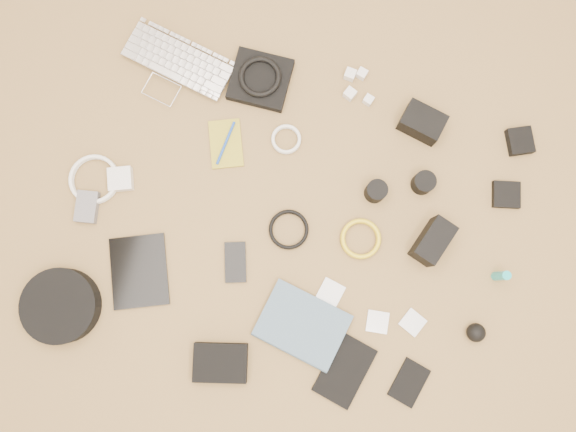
% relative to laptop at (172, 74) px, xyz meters
% --- Properties ---
extents(room_shell, '(4.04, 4.04, 2.58)m').
position_rel_laptop_xyz_m(room_shell, '(0.46, -0.37, 1.24)').
color(room_shell, brown).
rests_on(room_shell, ground).
extents(laptop, '(0.39, 0.31, 0.03)m').
position_rel_laptop_xyz_m(laptop, '(0.00, 0.00, 0.00)').
color(laptop, silver).
rests_on(laptop, ground).
extents(headphone_pouch, '(0.19, 0.18, 0.03)m').
position_rel_laptop_xyz_m(headphone_pouch, '(0.28, 0.05, 0.00)').
color(headphone_pouch, black).
rests_on(headphone_pouch, ground).
extents(headphones, '(0.17, 0.17, 0.02)m').
position_rel_laptop_xyz_m(headphones, '(0.28, 0.05, 0.03)').
color(headphones, black).
rests_on(headphones, headphone_pouch).
extents(charger_a, '(0.04, 0.04, 0.03)m').
position_rel_laptop_xyz_m(charger_a, '(0.56, 0.15, 0.00)').
color(charger_a, silver).
rests_on(charger_a, ground).
extents(charger_b, '(0.04, 0.04, 0.03)m').
position_rel_laptop_xyz_m(charger_b, '(0.59, 0.16, 0.00)').
color(charger_b, silver).
rests_on(charger_b, ground).
extents(charger_c, '(0.04, 0.04, 0.03)m').
position_rel_laptop_xyz_m(charger_c, '(0.63, 0.08, -0.00)').
color(charger_c, silver).
rests_on(charger_c, ground).
extents(charger_d, '(0.04, 0.04, 0.03)m').
position_rel_laptop_xyz_m(charger_d, '(0.57, 0.08, 0.00)').
color(charger_d, silver).
rests_on(charger_d, ground).
extents(dslr_camera, '(0.15, 0.12, 0.07)m').
position_rel_laptop_xyz_m(dslr_camera, '(0.81, 0.04, 0.02)').
color(dslr_camera, black).
rests_on(dslr_camera, ground).
extents(lens_pouch, '(0.10, 0.11, 0.03)m').
position_rel_laptop_xyz_m(lens_pouch, '(1.13, 0.07, 0.00)').
color(lens_pouch, black).
rests_on(lens_pouch, ground).
extents(notebook_olive, '(0.15, 0.18, 0.01)m').
position_rel_laptop_xyz_m(notebook_olive, '(0.23, -0.17, -0.01)').
color(notebook_olive, olive).
rests_on(notebook_olive, ground).
extents(pen_blue, '(0.02, 0.15, 0.01)m').
position_rel_laptop_xyz_m(pen_blue, '(0.23, -0.17, -0.00)').
color(pen_blue, '#143CA2').
rests_on(pen_blue, notebook_olive).
extents(cable_white_a, '(0.11, 0.11, 0.01)m').
position_rel_laptop_xyz_m(cable_white_a, '(0.41, -0.11, -0.01)').
color(cable_white_a, silver).
rests_on(cable_white_a, ground).
extents(lens_a, '(0.07, 0.07, 0.07)m').
position_rel_laptop_xyz_m(lens_a, '(0.73, -0.21, 0.02)').
color(lens_a, black).
rests_on(lens_a, ground).
extents(lens_b, '(0.08, 0.08, 0.06)m').
position_rel_laptop_xyz_m(lens_b, '(0.86, -0.14, 0.02)').
color(lens_b, black).
rests_on(lens_b, ground).
extents(card_reader, '(0.10, 0.10, 0.02)m').
position_rel_laptop_xyz_m(card_reader, '(1.12, -0.10, -0.00)').
color(card_reader, black).
rests_on(card_reader, ground).
extents(power_brick, '(0.09, 0.09, 0.03)m').
position_rel_laptop_xyz_m(power_brick, '(-0.05, -0.37, 0.00)').
color(power_brick, silver).
rests_on(power_brick, ground).
extents(cable_white_b, '(0.19, 0.19, 0.01)m').
position_rel_laptop_xyz_m(cable_white_b, '(-0.14, -0.39, -0.01)').
color(cable_white_b, silver).
rests_on(cable_white_b, ground).
extents(cable_black, '(0.13, 0.13, 0.01)m').
position_rel_laptop_xyz_m(cable_black, '(0.50, -0.39, -0.01)').
color(cable_black, black).
rests_on(cable_black, ground).
extents(cable_yellow, '(0.13, 0.13, 0.01)m').
position_rel_laptop_xyz_m(cable_yellow, '(0.72, -0.36, -0.01)').
color(cable_yellow, gold).
rests_on(cable_yellow, ground).
extents(flash, '(0.11, 0.15, 0.10)m').
position_rel_laptop_xyz_m(flash, '(0.93, -0.31, 0.04)').
color(flash, black).
rests_on(flash, ground).
extents(lens_cleaner, '(0.03, 0.03, 0.09)m').
position_rel_laptop_xyz_m(lens_cleaner, '(1.15, -0.36, 0.03)').
color(lens_cleaner, '#19A1A8').
rests_on(lens_cleaner, ground).
extents(battery_charger, '(0.08, 0.11, 0.03)m').
position_rel_laptop_xyz_m(battery_charger, '(-0.13, -0.48, -0.00)').
color(battery_charger, '#5C5B60').
rests_on(battery_charger, ground).
extents(tablet, '(0.24, 0.27, 0.01)m').
position_rel_laptop_xyz_m(tablet, '(0.08, -0.63, -0.01)').
color(tablet, black).
rests_on(tablet, ground).
extents(phone, '(0.10, 0.14, 0.01)m').
position_rel_laptop_xyz_m(phone, '(0.36, -0.53, -0.01)').
color(phone, black).
rests_on(phone, ground).
extents(filter_case_left, '(0.08, 0.08, 0.01)m').
position_rel_laptop_xyz_m(filter_case_left, '(0.67, -0.54, -0.01)').
color(filter_case_left, silver).
rests_on(filter_case_left, ground).
extents(filter_case_mid, '(0.07, 0.07, 0.01)m').
position_rel_laptop_xyz_m(filter_case_mid, '(0.83, -0.59, -0.01)').
color(filter_case_mid, silver).
rests_on(filter_case_mid, ground).
extents(filter_case_right, '(0.08, 0.08, 0.01)m').
position_rel_laptop_xyz_m(filter_case_right, '(0.93, -0.56, -0.01)').
color(filter_case_right, silver).
rests_on(filter_case_right, ground).
extents(air_blower, '(0.07, 0.07, 0.06)m').
position_rel_laptop_xyz_m(air_blower, '(1.12, -0.54, 0.01)').
color(air_blower, black).
rests_on(air_blower, ground).
extents(headphone_case, '(0.29, 0.29, 0.06)m').
position_rel_laptop_xyz_m(headphone_case, '(-0.11, -0.79, 0.02)').
color(headphone_case, black).
rests_on(headphone_case, ground).
extents(drive_case, '(0.18, 0.15, 0.04)m').
position_rel_laptop_xyz_m(drive_case, '(0.40, -0.83, 0.01)').
color(drive_case, black).
rests_on(drive_case, ground).
extents(paperback, '(0.29, 0.24, 0.03)m').
position_rel_laptop_xyz_m(paperback, '(0.59, -0.75, -0.00)').
color(paperback, '#425A6F').
rests_on(paperback, ground).
extents(notebook_black_a, '(0.16, 0.22, 0.01)m').
position_rel_laptop_xyz_m(notebook_black_a, '(0.77, -0.76, -0.01)').
color(notebook_black_a, black).
rests_on(notebook_black_a, ground).
extents(notebook_black_b, '(0.11, 0.14, 0.01)m').
position_rel_laptop_xyz_m(notebook_black_b, '(0.97, -0.74, -0.01)').
color(notebook_black_b, black).
rests_on(notebook_black_b, ground).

